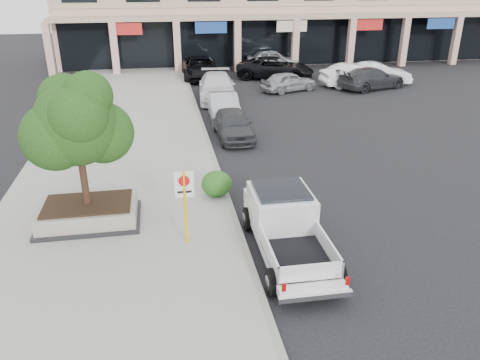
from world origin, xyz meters
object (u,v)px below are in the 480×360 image
(lot_car_e, at_px, (273,59))
(lot_car_a, at_px, (289,82))
(planter_tree, at_px, (81,123))
(no_parking_sign, at_px, (185,198))
(lot_car_b, at_px, (355,75))
(lot_car_c, at_px, (372,78))
(lot_car_d, at_px, (275,68))
(planter, at_px, (89,213))
(curb_car_a, at_px, (233,124))
(curb_car_b, at_px, (224,107))
(curb_car_d, at_px, (200,68))
(lot_car_f, at_px, (377,74))
(pickup_truck, at_px, (289,229))
(curb_car_c, at_px, (217,87))

(lot_car_e, bearing_deg, lot_car_a, -179.18)
(planter_tree, height_order, lot_car_e, planter_tree)
(planter_tree, bearing_deg, lot_car_e, 64.89)
(lot_car_a, bearing_deg, no_parking_sign, 136.28)
(lot_car_b, bearing_deg, planter_tree, 135.04)
(planter_tree, distance_m, no_parking_sign, 3.92)
(lot_car_c, xyz_separation_m, lot_car_d, (-5.93, 4.67, 0.07))
(planter, bearing_deg, lot_car_c, 44.77)
(curb_car_a, height_order, curb_car_b, curb_car_b)
(lot_car_a, height_order, lot_car_e, lot_car_e)
(lot_car_b, bearing_deg, lot_car_e, 24.27)
(planter, distance_m, lot_car_d, 24.90)
(curb_car_d, xyz_separation_m, lot_car_a, (5.64, -5.62, -0.14))
(curb_car_b, bearing_deg, lot_car_f, 32.08)
(curb_car_b, relative_size, lot_car_b, 0.90)
(pickup_truck, bearing_deg, curb_car_c, 89.31)
(lot_car_a, height_order, lot_car_f, lot_car_f)
(lot_car_a, bearing_deg, curb_car_a, 129.87)
(lot_car_b, bearing_deg, lot_car_f, -82.25)
(planter, xyz_separation_m, curb_car_d, (5.81, 23.24, 0.35))
(curb_car_b, height_order, lot_car_a, curb_car_b)
(curb_car_b, bearing_deg, no_parking_sign, -101.02)
(planter, relative_size, lot_car_d, 0.53)
(lot_car_b, height_order, lot_car_c, lot_car_b)
(curb_car_c, bearing_deg, curb_car_d, 98.30)
(curb_car_a, distance_m, lot_car_a, 10.97)
(lot_car_f, bearing_deg, lot_car_d, 71.92)
(planter, height_order, curb_car_b, curb_car_b)
(curb_car_b, distance_m, lot_car_a, 8.33)
(curb_car_b, relative_size, lot_car_a, 1.11)
(lot_car_f, bearing_deg, no_parking_sign, 150.72)
(lot_car_d, bearing_deg, lot_car_a, -162.07)
(pickup_truck, relative_size, curb_car_b, 1.19)
(curb_car_c, height_order, curb_car_d, curb_car_d)
(curb_car_b, xyz_separation_m, lot_car_a, (5.47, 6.29, -0.05))
(pickup_truck, relative_size, lot_car_e, 1.13)
(curb_car_d, distance_m, lot_car_c, 13.09)
(pickup_truck, distance_m, lot_car_f, 24.88)
(planter, bearing_deg, curb_car_c, 68.86)
(planter_tree, height_order, lot_car_f, planter_tree)
(lot_car_c, bearing_deg, no_parking_sign, 123.65)
(lot_car_a, distance_m, lot_car_c, 6.06)
(lot_car_e, bearing_deg, planter, 162.12)
(pickup_truck, distance_m, lot_car_c, 23.26)
(planter, bearing_deg, curb_car_b, 62.15)
(pickup_truck, height_order, lot_car_d, pickup_truck)
(lot_car_a, relative_size, lot_car_b, 0.82)
(lot_car_e, height_order, lot_car_f, lot_car_e)
(lot_car_a, distance_m, lot_car_f, 7.14)
(lot_car_a, distance_m, lot_car_b, 5.21)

